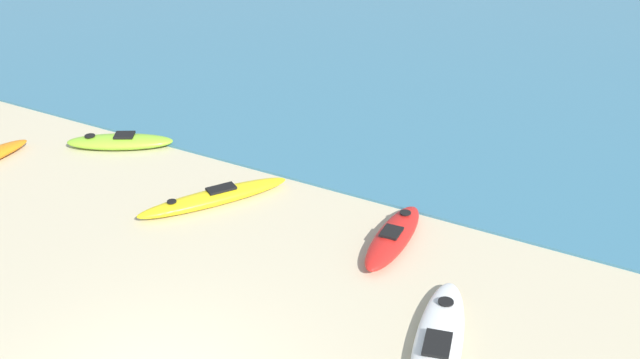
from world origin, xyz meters
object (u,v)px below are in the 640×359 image
kayak_on_sand_2 (120,142)px  kayak_on_sand_0 (214,197)px  kayak_on_sand_1 (438,345)px  kayak_on_sand_3 (393,237)px

kayak_on_sand_2 → kayak_on_sand_0: bearing=-16.7°
kayak_on_sand_1 → kayak_on_sand_2: size_ratio=1.35×
kayak_on_sand_1 → kayak_on_sand_3: 3.31m
kayak_on_sand_1 → kayak_on_sand_3: size_ratio=1.36×
kayak_on_sand_3 → kayak_on_sand_0: bearing=-174.1°
kayak_on_sand_1 → kayak_on_sand_0: bearing=160.2°
kayak_on_sand_0 → kayak_on_sand_3: size_ratio=1.24×
kayak_on_sand_0 → kayak_on_sand_2: size_ratio=1.23×
kayak_on_sand_1 → kayak_on_sand_3: (-2.00, 2.63, 0.01)m
kayak_on_sand_3 → kayak_on_sand_2: bearing=174.8°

